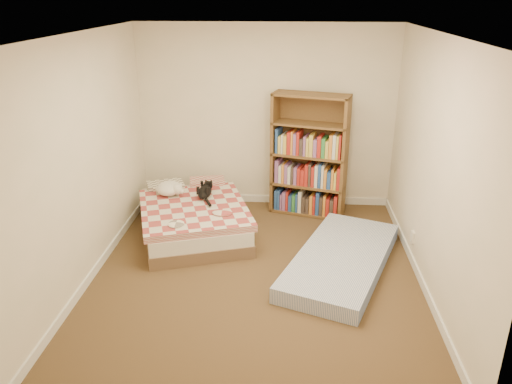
# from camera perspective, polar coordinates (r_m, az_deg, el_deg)

# --- Properties ---
(room) EXTENTS (3.51, 4.01, 2.51)m
(room) POSITION_cam_1_polar(r_m,az_deg,el_deg) (5.00, 0.01, 2.56)
(room) COLOR #4A3120
(room) RESTS_ON ground
(bed) EXTENTS (1.68, 2.01, 0.46)m
(bed) POSITION_cam_1_polar(r_m,az_deg,el_deg) (6.38, -7.15, -2.76)
(bed) COLOR brown
(bed) RESTS_ON room
(bookshelf) EXTENTS (1.08, 0.60, 1.65)m
(bookshelf) POSITION_cam_1_polar(r_m,az_deg,el_deg) (6.79, 6.00, 2.34)
(bookshelf) COLOR brown
(bookshelf) RESTS_ON room
(floor_mattress) EXTENTS (1.53, 2.15, 0.18)m
(floor_mattress) POSITION_cam_1_polar(r_m,az_deg,el_deg) (5.66, 9.71, -7.68)
(floor_mattress) COLOR #6E84B8
(floor_mattress) RESTS_ON room
(black_cat) EXTENTS (0.22, 0.64, 0.15)m
(black_cat) POSITION_cam_1_polar(r_m,az_deg,el_deg) (6.44, -5.81, 0.13)
(black_cat) COLOR black
(black_cat) RESTS_ON bed
(white_dog) EXTENTS (0.41, 0.43, 0.17)m
(white_dog) POSITION_cam_1_polar(r_m,az_deg,el_deg) (6.52, -9.84, 0.40)
(white_dog) COLOR white
(white_dog) RESTS_ON bed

